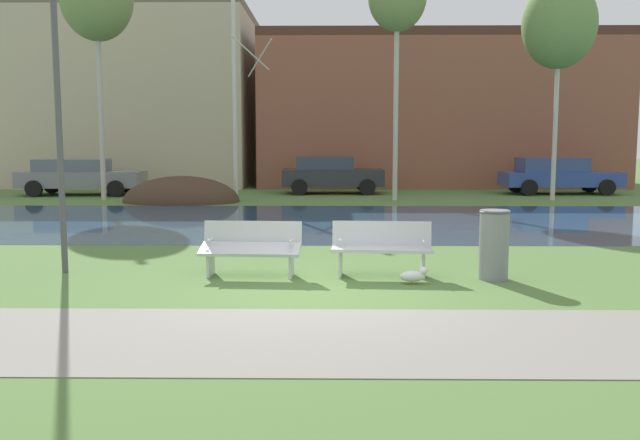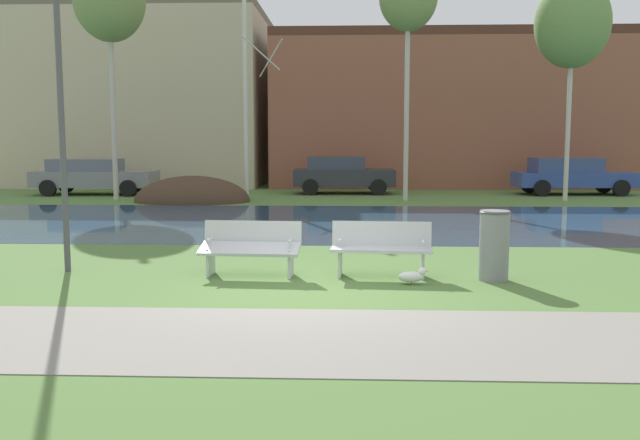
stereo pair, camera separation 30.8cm
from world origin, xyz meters
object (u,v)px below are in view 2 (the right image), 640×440
Objects in this scene: bench_left at (251,247)px; parked_sedan_second_dark at (342,174)px; trash_bin at (494,244)px; streetlamp at (58,48)px; bench_right at (381,247)px; parked_hatch_third_blue at (571,175)px; seagull at (412,276)px; parked_van_nearest_grey at (93,175)px.

parked_sedan_second_dark is at bearing 85.56° from bench_left.
trash_bin is 0.20× the size of streetlamp.
streetlamp is (-5.21, 0.24, 3.18)m from bench_right.
parked_hatch_third_blue is (8.39, 16.83, 0.30)m from bench_right.
trash_bin is 17.37m from parked_sedan_second_dark.
trash_bin is 2.39× the size of seagull.
streetlamp is (-5.65, 0.85, 3.52)m from seagull.
parked_van_nearest_grey is at bearing 123.69° from bench_right.
streetlamp reaches higher than parked_van_nearest_grey.
parked_van_nearest_grey is 9.98m from parked_sedan_second_dark.
seagull is 0.11× the size of parked_sedan_second_dark.
seagull is at bearing -114.51° from parked_hatch_third_blue.
parked_van_nearest_grey is at bearing -174.90° from parked_sedan_second_dark.
parked_sedan_second_dark reaches higher than parked_van_nearest_grey.
bench_left is 0.35× the size of parked_hatch_third_blue.
parked_sedan_second_dark is (1.32, 16.97, 0.32)m from bench_left.
bench_right is at bearing -2.67° from streetlamp.
trash_bin is (1.74, -0.22, 0.09)m from bench_right.
trash_bin is (3.84, -0.22, 0.09)m from bench_left.
seagull is 0.08× the size of streetlamp.
bench_left is at bearing 180.00° from bench_right.
parked_sedan_second_dark is (9.94, 0.89, 0.03)m from parked_van_nearest_grey.
streetlamp is 17.02m from parked_van_nearest_grey.
parked_hatch_third_blue is at bearing 68.68° from trash_bin.
bench_left is 0.30× the size of streetlamp.
bench_left is at bearing -4.46° from streetlamp.
trash_bin is at bearing -52.61° from parked_van_nearest_grey.
parked_hatch_third_blue is at bearing 65.49° from seagull.
seagull is 19.17m from parked_hatch_third_blue.
parked_hatch_third_blue reaches higher than parked_van_nearest_grey.
seagull is (2.54, -0.60, -0.34)m from bench_left.
bench_right is at bearing 0.00° from bench_left.
seagull is at bearing -8.52° from streetlamp.
streetlamp is 21.64m from parked_hatch_third_blue.
parked_sedan_second_dark is at bearing 5.10° from parked_van_nearest_grey.
bench_left is at bearing -94.44° from parked_sedan_second_dark.
parked_van_nearest_grey is 1.16× the size of parked_sedan_second_dark.
parked_hatch_third_blue is at bearing -0.87° from parked_sedan_second_dark.
parked_hatch_third_blue is (9.17, -0.14, -0.02)m from parked_sedan_second_dark.
parked_sedan_second_dark reaches higher than seagull.
streetlamp reaches higher than bench_right.
bench_right is 1.49× the size of trash_bin.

